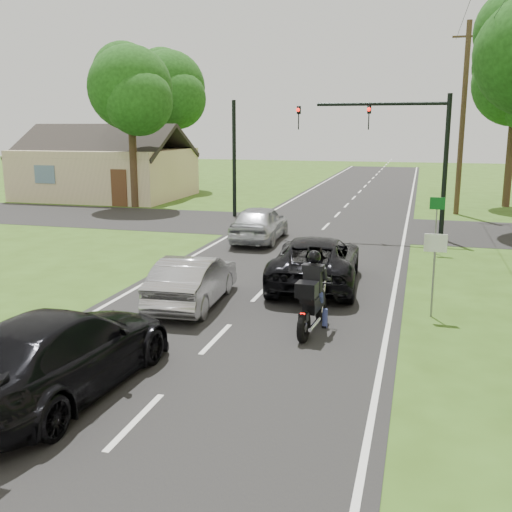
{
  "coord_description": "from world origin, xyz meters",
  "views": [
    {
      "loc": [
        4.27,
        -12.11,
        4.72
      ],
      "look_at": [
        0.11,
        3.0,
        1.3
      ],
      "focal_mm": 42.0,
      "sensor_mm": 36.0,
      "label": 1
    }
  ],
  "objects_px": {
    "motorcycle_rider": "(312,300)",
    "silver_suv": "(260,223)",
    "sign_white": "(435,255)",
    "sign_green": "(437,211)",
    "dark_car_behind": "(60,352)",
    "utility_pole_far": "(463,119)",
    "traffic_signal": "(400,140)",
    "dark_suv": "(316,260)",
    "silver_sedan": "(193,280)"
  },
  "relations": [
    {
      "from": "motorcycle_rider",
      "to": "silver_suv",
      "type": "xyz_separation_m",
      "value": [
        -4.08,
        10.46,
        -0.0
      ]
    },
    {
      "from": "traffic_signal",
      "to": "dark_car_behind",
      "type": "bearing_deg",
      "value": -106.38
    },
    {
      "from": "utility_pole_far",
      "to": "traffic_signal",
      "type": "bearing_deg",
      "value": -109.68
    },
    {
      "from": "silver_suv",
      "to": "dark_car_behind",
      "type": "relative_size",
      "value": 0.84
    },
    {
      "from": "silver_sedan",
      "to": "sign_white",
      "type": "xyz_separation_m",
      "value": [
        6.16,
        0.63,
        0.91
      ]
    },
    {
      "from": "dark_car_behind",
      "to": "traffic_signal",
      "type": "relative_size",
      "value": 0.83
    },
    {
      "from": "dark_suv",
      "to": "sign_green",
      "type": "distance_m",
      "value": 6.76
    },
    {
      "from": "motorcycle_rider",
      "to": "sign_white",
      "type": "relative_size",
      "value": 1.07
    },
    {
      "from": "dark_car_behind",
      "to": "sign_green",
      "type": "relative_size",
      "value": 2.48
    },
    {
      "from": "dark_suv",
      "to": "silver_suv",
      "type": "distance_m",
      "value": 7.12
    },
    {
      "from": "silver_sedan",
      "to": "utility_pole_far",
      "type": "distance_m",
      "value": 21.55
    },
    {
      "from": "utility_pole_far",
      "to": "motorcycle_rider",
      "type": "bearing_deg",
      "value": -101.36
    },
    {
      "from": "dark_suv",
      "to": "utility_pole_far",
      "type": "relative_size",
      "value": 0.53
    },
    {
      "from": "sign_white",
      "to": "sign_green",
      "type": "bearing_deg",
      "value": 88.57
    },
    {
      "from": "sign_white",
      "to": "dark_car_behind",
      "type": "bearing_deg",
      "value": -135.6
    },
    {
      "from": "dark_car_behind",
      "to": "sign_white",
      "type": "height_order",
      "value": "sign_white"
    },
    {
      "from": "traffic_signal",
      "to": "sign_green",
      "type": "bearing_deg",
      "value": -62.62
    },
    {
      "from": "motorcycle_rider",
      "to": "utility_pole_far",
      "type": "relative_size",
      "value": 0.23
    },
    {
      "from": "utility_pole_far",
      "to": "dark_car_behind",
      "type": "bearing_deg",
      "value": -107.44
    },
    {
      "from": "silver_sedan",
      "to": "silver_suv",
      "type": "distance_m",
      "value": 9.2
    },
    {
      "from": "silver_suv",
      "to": "dark_car_behind",
      "type": "bearing_deg",
      "value": 89.71
    },
    {
      "from": "dark_suv",
      "to": "silver_sedan",
      "type": "xyz_separation_m",
      "value": [
        -2.81,
        -2.94,
        -0.07
      ]
    },
    {
      "from": "traffic_signal",
      "to": "sign_green",
      "type": "xyz_separation_m",
      "value": [
        1.56,
        -3.02,
        -2.54
      ]
    },
    {
      "from": "silver_suv",
      "to": "sign_white",
      "type": "relative_size",
      "value": 2.09
    },
    {
      "from": "motorcycle_rider",
      "to": "traffic_signal",
      "type": "relative_size",
      "value": 0.36
    },
    {
      "from": "traffic_signal",
      "to": "sign_white",
      "type": "relative_size",
      "value": 3.0
    },
    {
      "from": "traffic_signal",
      "to": "utility_pole_far",
      "type": "xyz_separation_m",
      "value": [
        2.86,
        8.0,
        0.95
      ]
    },
    {
      "from": "traffic_signal",
      "to": "sign_green",
      "type": "height_order",
      "value": "traffic_signal"
    },
    {
      "from": "silver_sedan",
      "to": "utility_pole_far",
      "type": "relative_size",
      "value": 0.41
    },
    {
      "from": "utility_pole_far",
      "to": "sign_green",
      "type": "bearing_deg",
      "value": -96.73
    },
    {
      "from": "motorcycle_rider",
      "to": "silver_sedan",
      "type": "bearing_deg",
      "value": 164.25
    },
    {
      "from": "motorcycle_rider",
      "to": "silver_suv",
      "type": "height_order",
      "value": "motorcycle_rider"
    },
    {
      "from": "utility_pole_far",
      "to": "sign_white",
      "type": "height_order",
      "value": "utility_pole_far"
    },
    {
      "from": "dark_car_behind",
      "to": "utility_pole_far",
      "type": "xyz_separation_m",
      "value": [
        7.96,
        25.35,
        4.31
      ]
    },
    {
      "from": "silver_suv",
      "to": "motorcycle_rider",
      "type": "bearing_deg",
      "value": 109.76
    },
    {
      "from": "silver_sedan",
      "to": "sign_green",
      "type": "bearing_deg",
      "value": -129.95
    },
    {
      "from": "silver_suv",
      "to": "traffic_signal",
      "type": "distance_m",
      "value": 6.84
    },
    {
      "from": "motorcycle_rider",
      "to": "dark_car_behind",
      "type": "distance_m",
      "value": 5.79
    },
    {
      "from": "dark_car_behind",
      "to": "sign_white",
      "type": "relative_size",
      "value": 2.48
    },
    {
      "from": "silver_sedan",
      "to": "traffic_signal",
      "type": "bearing_deg",
      "value": -115.95
    },
    {
      "from": "silver_sedan",
      "to": "sign_green",
      "type": "relative_size",
      "value": 1.92
    },
    {
      "from": "dark_car_behind",
      "to": "traffic_signal",
      "type": "bearing_deg",
      "value": -103.3
    },
    {
      "from": "dark_suv",
      "to": "sign_white",
      "type": "relative_size",
      "value": 2.51
    },
    {
      "from": "motorcycle_rider",
      "to": "utility_pole_far",
      "type": "height_order",
      "value": "utility_pole_far"
    },
    {
      "from": "motorcycle_rider",
      "to": "sign_green",
      "type": "bearing_deg",
      "value": 78.28
    },
    {
      "from": "dark_suv",
      "to": "dark_car_behind",
      "type": "xyz_separation_m",
      "value": [
        -3.11,
        -8.64,
        0.03
      ]
    },
    {
      "from": "utility_pole_far",
      "to": "sign_green",
      "type": "xyz_separation_m",
      "value": [
        -1.3,
        -11.02,
        -3.49
      ]
    },
    {
      "from": "dark_suv",
      "to": "utility_pole_far",
      "type": "xyz_separation_m",
      "value": [
        4.85,
        16.71,
        4.33
      ]
    },
    {
      "from": "motorcycle_rider",
      "to": "silver_sedan",
      "type": "height_order",
      "value": "motorcycle_rider"
    },
    {
      "from": "silver_suv",
      "to": "traffic_signal",
      "type": "bearing_deg",
      "value": -157.03
    }
  ]
}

